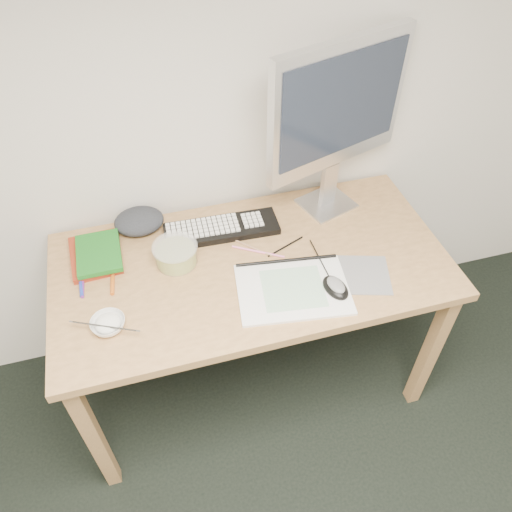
{
  "coord_description": "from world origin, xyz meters",
  "views": [
    {
      "loc": [
        -0.34,
        0.24,
        2.03
      ],
      "look_at": [
        -0.02,
        1.38,
        0.83
      ],
      "focal_mm": 35.0,
      "sensor_mm": 36.0,
      "label": 1
    }
  ],
  "objects_px": {
    "desk": "(252,278)",
    "keyboard": "(222,229)",
    "monitor": "(338,111)",
    "rice_bowl": "(108,324)",
    "sketchpad": "(293,289)"
  },
  "relations": [
    {
      "from": "monitor",
      "to": "sketchpad",
      "type": "bearing_deg",
      "value": -142.66
    },
    {
      "from": "desk",
      "to": "sketchpad",
      "type": "height_order",
      "value": "sketchpad"
    },
    {
      "from": "sketchpad",
      "to": "monitor",
      "type": "relative_size",
      "value": 0.57
    },
    {
      "from": "desk",
      "to": "monitor",
      "type": "bearing_deg",
      "value": 31.8
    },
    {
      "from": "desk",
      "to": "monitor",
      "type": "xyz_separation_m",
      "value": [
        0.38,
        0.23,
        0.49
      ]
    },
    {
      "from": "keyboard",
      "to": "monitor",
      "type": "xyz_separation_m",
      "value": [
        0.44,
        0.04,
        0.4
      ]
    },
    {
      "from": "monitor",
      "to": "rice_bowl",
      "type": "relative_size",
      "value": 6.06
    },
    {
      "from": "keyboard",
      "to": "monitor",
      "type": "relative_size",
      "value": 0.65
    },
    {
      "from": "sketchpad",
      "to": "monitor",
      "type": "height_order",
      "value": "monitor"
    },
    {
      "from": "desk",
      "to": "rice_bowl",
      "type": "relative_size",
      "value": 12.85
    },
    {
      "from": "desk",
      "to": "keyboard",
      "type": "height_order",
      "value": "keyboard"
    },
    {
      "from": "desk",
      "to": "keyboard",
      "type": "bearing_deg",
      "value": 108.9
    },
    {
      "from": "sketchpad",
      "to": "rice_bowl",
      "type": "height_order",
      "value": "rice_bowl"
    },
    {
      "from": "desk",
      "to": "keyboard",
      "type": "distance_m",
      "value": 0.22
    },
    {
      "from": "desk",
      "to": "sketchpad",
      "type": "distance_m",
      "value": 0.21
    }
  ]
}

